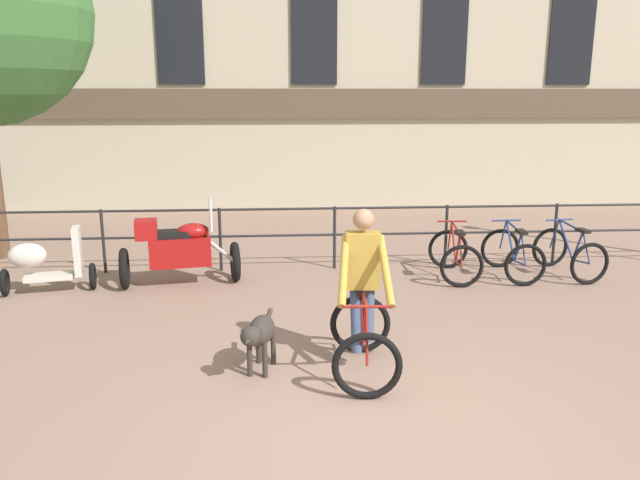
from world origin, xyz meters
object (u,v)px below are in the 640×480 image
parked_bicycle_mid_right (569,254)px  parked_scooter (45,262)px  cyclist_with_bike (363,300)px  dog (259,333)px  parked_motorcycle (179,249)px  parked_bicycle_mid_left (512,255)px  parked_bicycle_near_lamp (455,256)px

parked_bicycle_mid_right → parked_scooter: (-8.04, -0.33, 0.10)m
cyclist_with_bike → dog: 1.13m
parked_motorcycle → parked_scooter: parked_motorcycle is taller
dog → parked_bicycle_mid_right: bearing=48.6°
parked_motorcycle → parked_bicycle_mid_left: bearing=-98.4°
parked_bicycle_mid_right → dog: bearing=25.0°
parked_motorcycle → parked_bicycle_mid_right: (6.14, 0.08, -0.20)m
parked_bicycle_mid_right → parked_scooter: 8.05m
parked_bicycle_near_lamp → parked_scooter: (-6.18, -0.33, 0.10)m
cyclist_with_bike → parked_bicycle_near_lamp: 3.76m
parked_bicycle_mid_left → parked_motorcycle: bearing=0.1°
parked_bicycle_near_lamp → parked_bicycle_mid_left: (0.93, -0.00, -0.00)m
parked_bicycle_near_lamp → parked_bicycle_mid_right: 1.86m
parked_scooter → parked_bicycle_mid_left: bearing=-98.7°
parked_bicycle_near_lamp → parked_bicycle_mid_right: (1.86, 0.00, -0.00)m
parked_bicycle_mid_left → parked_scooter: (-7.11, -0.33, 0.10)m
parked_bicycle_mid_left → parked_bicycle_mid_right: 0.93m
dog → parked_bicycle_mid_right: size_ratio=0.76×
dog → parked_bicycle_mid_left: (3.93, 3.26, -0.08)m
parked_motorcycle → parked_bicycle_mid_right: bearing=-98.6°
cyclist_with_bike → parked_bicycle_mid_left: 4.31m
parked_bicycle_mid_right → parked_scooter: size_ratio=0.90×
dog → parked_scooter: (-3.18, 2.92, 0.02)m
cyclist_with_bike → parked_bicycle_mid_right: 4.97m
parked_bicycle_mid_right → parked_motorcycle: bearing=-8.1°
dog → parked_bicycle_near_lamp: (2.99, 3.26, -0.08)m
parked_motorcycle → parked_bicycle_near_lamp: parked_motorcycle is taller
parked_motorcycle → parked_bicycle_mid_right: size_ratio=1.54×
cyclist_with_bike → parked_scooter: 5.16m
parked_bicycle_near_lamp → parked_bicycle_mid_left: size_ratio=1.03×
cyclist_with_bike → dog: size_ratio=1.86×
cyclist_with_bike → parked_bicycle_mid_left: cyclist_with_bike is taller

